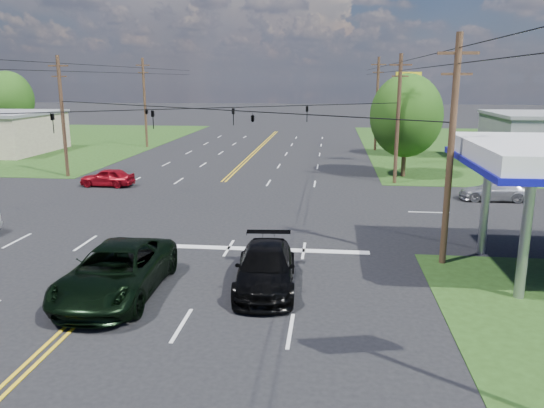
# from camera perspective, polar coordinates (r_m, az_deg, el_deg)

# --- Properties ---
(ground) EXTENTS (280.00, 280.00, 0.00)m
(ground) POSITION_cam_1_polar(r_m,az_deg,el_deg) (33.17, -8.01, -0.27)
(ground) COLOR black
(ground) RESTS_ON ground
(stop_bar) EXTENTS (10.00, 0.50, 0.02)m
(stop_bar) POSITION_cam_1_polar(r_m,az_deg,el_deg) (24.67, -1.24, -4.91)
(stop_bar) COLOR silver
(stop_bar) RESTS_ON ground
(pole_se) EXTENTS (1.60, 0.28, 9.50)m
(pole_se) POSITION_cam_1_polar(r_m,az_deg,el_deg) (22.93, 18.69, 5.60)
(pole_se) COLOR #432A1C
(pole_se) RESTS_ON ground
(pole_nw) EXTENTS (1.60, 0.28, 9.50)m
(pole_nw) POSITION_cam_1_polar(r_m,az_deg,el_deg) (45.51, -21.60, 8.87)
(pole_nw) COLOR #432A1C
(pole_nw) RESTS_ON ground
(pole_ne) EXTENTS (1.60, 0.28, 9.50)m
(pole_ne) POSITION_cam_1_polar(r_m,az_deg,el_deg) (40.61, 13.39, 9.01)
(pole_ne) COLOR #432A1C
(pole_ne) RESTS_ON ground
(pole_left_far) EXTENTS (1.60, 0.28, 10.00)m
(pole_left_far) POSITION_cam_1_polar(r_m,az_deg,el_deg) (62.92, -13.53, 10.64)
(pole_left_far) COLOR #432A1C
(pole_left_far) RESTS_ON ground
(pole_right_far) EXTENTS (1.60, 0.28, 10.00)m
(pole_right_far) POSITION_cam_1_polar(r_m,az_deg,el_deg) (59.48, 11.22, 10.62)
(pole_right_far) COLOR #432A1C
(pole_right_far) RESTS_ON ground
(span_wire_signals) EXTENTS (26.00, 18.00, 1.13)m
(span_wire_signals) POSITION_cam_1_polar(r_m,az_deg,el_deg) (32.30, -8.36, 10.13)
(span_wire_signals) COLOR black
(span_wire_signals) RESTS_ON ground
(power_lines) EXTENTS (26.04, 100.00, 0.64)m
(power_lines) POSITION_cam_1_polar(r_m,az_deg,el_deg) (30.34, -9.50, 14.81)
(power_lines) COLOR black
(power_lines) RESTS_ON ground
(tree_right_a) EXTENTS (5.70, 5.70, 8.18)m
(tree_right_a) POSITION_cam_1_polar(r_m,az_deg,el_deg) (43.71, 14.24, 9.18)
(tree_right_a) COLOR #432A1C
(tree_right_a) RESTS_ON ground
(tree_right_b) EXTENTS (4.94, 4.94, 7.09)m
(tree_right_b) POSITION_cam_1_polar(r_m,az_deg,el_deg) (55.96, 15.13, 9.28)
(tree_right_b) COLOR #432A1C
(tree_right_b) RESTS_ON ground
(tree_far_l) EXTENTS (6.08, 6.08, 8.72)m
(tree_far_l) POSITION_cam_1_polar(r_m,az_deg,el_deg) (74.91, -26.50, 10.02)
(tree_far_l) COLOR #432A1C
(tree_far_l) RESTS_ON ground
(pickup_dkgreen) EXTENTS (3.16, 6.62, 1.82)m
(pickup_dkgreen) POSITION_cam_1_polar(r_m,az_deg,el_deg) (20.15, -16.40, -6.98)
(pickup_dkgreen) COLOR black
(pickup_dkgreen) RESTS_ON ground
(suv_black) EXTENTS (2.57, 5.54, 1.57)m
(suv_black) POSITION_cam_1_polar(r_m,az_deg,el_deg) (20.06, -0.69, -6.90)
(suv_black) COLOR black
(suv_black) RESTS_ON ground
(sedan_red) EXTENTS (3.94, 1.67, 1.33)m
(sedan_red) POSITION_cam_1_polar(r_m,az_deg,el_deg) (40.77, -17.29, 2.75)
(sedan_red) COLOR maroon
(sedan_red) RESTS_ON ground
(sedan_far) EXTENTS (4.38, 1.79, 1.27)m
(sedan_far) POSITION_cam_1_polar(r_m,az_deg,el_deg) (37.28, 22.79, 1.32)
(sedan_far) COLOR #B1B2B7
(sedan_far) RESTS_ON ground
(polesign_ne) EXTENTS (2.29, 0.77, 8.34)m
(polesign_ne) POSITION_cam_1_polar(r_m,az_deg,el_deg) (49.30, 14.38, 11.54)
(polesign_ne) COLOR #A5A5AA
(polesign_ne) RESTS_ON ground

